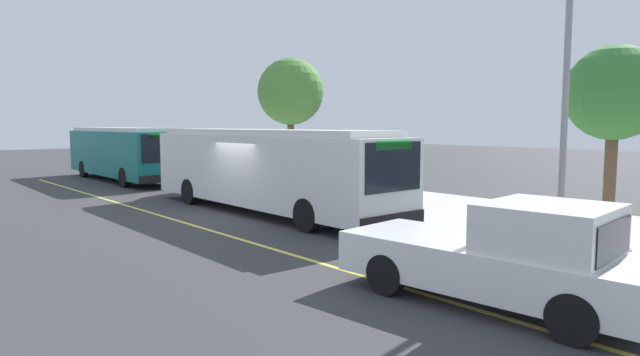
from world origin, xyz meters
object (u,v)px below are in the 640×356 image
at_px(waiting_bench, 344,182).
at_px(route_sign_post, 339,156).
at_px(transit_bus_second, 123,152).
at_px(pedestrian_commuter, 286,169).
at_px(transit_bus_main, 267,167).
at_px(pickup_truck, 506,257).

relative_size(waiting_bench, route_sign_post, 0.57).
bearing_deg(transit_bus_second, pedestrian_commuter, 18.47).
distance_m(transit_bus_main, route_sign_post, 2.73).
height_order(pickup_truck, waiting_bench, pickup_truck).
xyz_separation_m(transit_bus_main, route_sign_post, (1.06, 2.50, 0.34)).
relative_size(route_sign_post, pedestrian_commuter, 1.66).
xyz_separation_m(pickup_truck, pedestrian_commuter, (-14.80, 6.47, 0.26)).
height_order(pickup_truck, route_sign_post, route_sign_post).
height_order(transit_bus_main, pedestrian_commuter, transit_bus_main).
xyz_separation_m(pickup_truck, waiting_bench, (-12.24, 7.67, -0.22)).
bearing_deg(pedestrian_commuter, pickup_truck, -23.62).
height_order(waiting_bench, route_sign_post, route_sign_post).
relative_size(transit_bus_main, route_sign_post, 4.33).
bearing_deg(waiting_bench, route_sign_post, -46.52).
height_order(transit_bus_main, route_sign_post, same).
bearing_deg(pedestrian_commuter, transit_bus_main, -44.42).
xyz_separation_m(transit_bus_second, pedestrian_commuter, (10.51, 3.51, -0.50)).
height_order(transit_bus_main, pickup_truck, transit_bus_main).
bearing_deg(waiting_bench, pedestrian_commuter, -154.89).
bearing_deg(pickup_truck, transit_bus_main, 166.20).
bearing_deg(transit_bus_second, pickup_truck, -6.68).
distance_m(waiting_bench, route_sign_post, 3.68).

